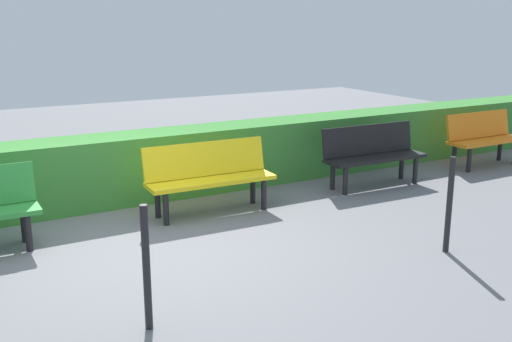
{
  "coord_description": "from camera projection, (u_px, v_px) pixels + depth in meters",
  "views": [
    {
      "loc": [
        1.76,
        5.69,
        2.32
      ],
      "look_at": [
        -1.65,
        -0.34,
        0.55
      ],
      "focal_mm": 41.78,
      "sensor_mm": 36.0,
      "label": 1
    }
  ],
  "objects": [
    {
      "name": "bench_yellow",
      "position": [
        209.0,
        174.0,
        7.28
      ],
      "size": [
        1.6,
        0.52,
        0.86
      ],
      "rotation": [
        0.0,
        0.0,
        -0.03
      ],
      "color": "yellow",
      "rests_on": "ground_plane"
    },
    {
      "name": "railing_post_far",
      "position": [
        146.0,
        268.0,
        4.48
      ],
      "size": [
        0.06,
        0.06,
        1.0
      ],
      "primitive_type": "cylinder",
      "color": "black",
      "rests_on": "ground_plane"
    },
    {
      "name": "ground_plane",
      "position": [
        135.0,
        248.0,
        6.21
      ],
      "size": [
        22.47,
        22.47,
        0.0
      ],
      "primitive_type": "plane",
      "color": "slate"
    },
    {
      "name": "railing_post_mid",
      "position": [
        449.0,
        205.0,
        6.0
      ],
      "size": [
        0.06,
        0.06,
        1.0
      ],
      "primitive_type": "cylinder",
      "color": "black",
      "rests_on": "ground_plane"
    },
    {
      "name": "bench_black",
      "position": [
        372.0,
        152.0,
        8.46
      ],
      "size": [
        1.55,
        0.51,
        0.86
      ],
      "rotation": [
        0.0,
        0.0,
        -0.04
      ],
      "color": "black",
      "rests_on": "ground_plane"
    },
    {
      "name": "bench_orange",
      "position": [
        483.0,
        136.0,
        9.65
      ],
      "size": [
        1.39,
        0.47,
        0.86
      ],
      "rotation": [
        0.0,
        0.0,
        0.0
      ],
      "color": "orange",
      "rests_on": "ground_plane"
    },
    {
      "name": "hedge_row",
      "position": [
        175.0,
        162.0,
        8.07
      ],
      "size": [
        18.47,
        0.68,
        0.87
      ],
      "primitive_type": "cube",
      "color": "#387F33",
      "rests_on": "ground_plane"
    }
  ]
}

